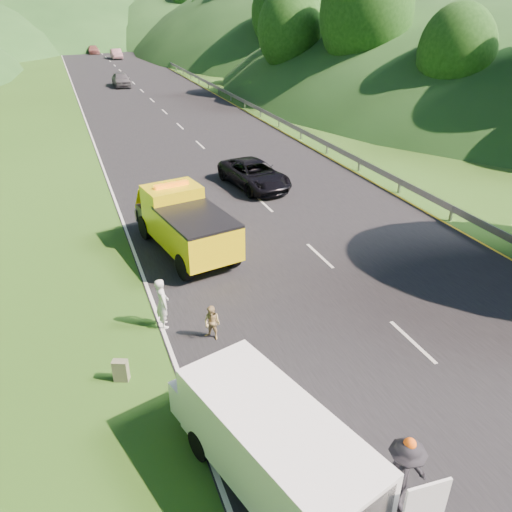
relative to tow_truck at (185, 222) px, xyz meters
name	(u,v)px	position (x,y,z in m)	size (l,w,h in m)	color
ground	(294,327)	(1.87, -6.40, -1.25)	(320.00, 320.00, 0.00)	#38661E
road_surface	(152,100)	(4.87, 33.60, -1.24)	(14.00, 200.00, 0.02)	black
guardrail	(192,79)	(12.17, 46.10, -1.25)	(0.06, 140.00, 1.52)	gray
tree_line_right	(264,67)	(24.87, 53.60, -1.25)	(14.00, 140.00, 14.00)	#275B1A
hills_backdrop	(97,36)	(8.37, 128.30, -1.25)	(201.00, 288.60, 44.00)	#2D5B23
tow_truck	(185,222)	(0.00, 0.00, 0.00)	(3.19, 6.26, 2.57)	black
white_van	(270,444)	(-1.01, -11.37, -0.10)	(3.92, 6.20, 2.05)	black
woman	(165,326)	(-1.93, -4.89, -1.25)	(0.61, 0.45, 1.67)	silver
child	(213,339)	(-0.69, -6.08, -1.25)	(0.55, 0.43, 1.12)	tan
worker	(396,512)	(1.11, -12.94, -1.25)	(1.25, 0.72, 1.94)	black
suitcase	(121,370)	(-3.52, -6.96, -0.93)	(0.40, 0.22, 0.65)	#66674D
spare_tire	(377,475)	(1.24, -12.04, -1.25)	(0.62, 0.62, 0.20)	black
passing_suv	(254,187)	(5.34, 6.18, -1.25)	(2.32, 5.04, 1.40)	black
dist_car_a	(122,87)	(3.21, 43.33, -1.25)	(1.82, 4.53, 1.54)	#48464B
dist_car_b	(117,59)	(6.36, 72.84, -1.25)	(1.59, 4.56, 1.50)	#82575E
dist_car_c	(94,54)	(3.53, 82.54, -1.25)	(1.87, 4.60, 1.33)	brown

